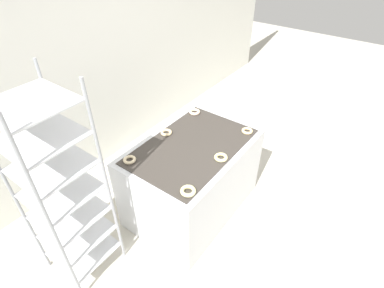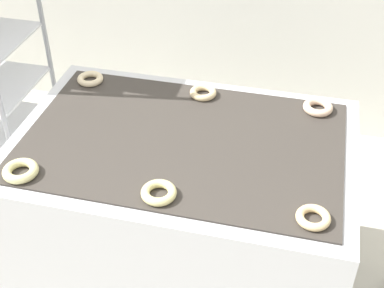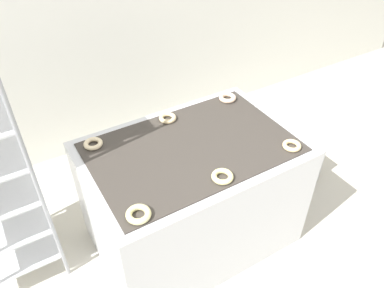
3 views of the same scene
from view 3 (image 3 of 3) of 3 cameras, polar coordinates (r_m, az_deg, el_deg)
fryer_machine at (r=2.56m, az=0.01°, el=-7.79°), size 1.32×0.90×0.85m
glaze_bin at (r=3.32m, az=15.64°, el=-2.62°), size 0.30×0.30×0.33m
donut_near_left at (r=1.88m, az=-8.16°, el=-10.55°), size 0.13×0.13×0.03m
donut_near_center at (r=2.06m, az=4.69°, el=-4.93°), size 0.12×0.12×0.03m
donut_near_right at (r=2.33m, az=14.97°, el=-0.23°), size 0.11×0.11×0.03m
donut_far_left at (r=2.35m, az=-14.83°, el=0.05°), size 0.12×0.12×0.03m
donut_far_center at (r=2.49m, az=-3.73°, el=3.98°), size 0.11×0.11×0.03m
donut_far_right at (r=2.71m, az=5.43°, el=7.03°), size 0.12×0.12×0.03m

